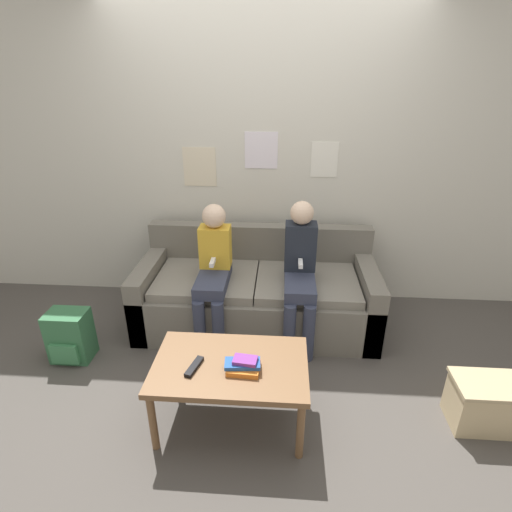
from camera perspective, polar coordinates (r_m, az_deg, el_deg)
The scene contains 10 objects.
ground_plane at distance 3.08m, azimuth -0.54°, elevation -14.69°, with size 10.00×10.00×0.00m, color #4C4742.
wall_back at distance 3.49m, azimuth 0.77°, elevation 13.88°, with size 8.00×0.06×2.60m.
couch at distance 3.37m, azimuth 0.16°, elevation -5.39°, with size 1.93×0.84×0.76m.
coffee_table at distance 2.43m, azimuth -3.67°, elevation -15.93°, with size 0.90×0.56×0.43m.
person_left at distance 3.08m, azimuth -6.11°, elevation -1.59°, with size 0.24×0.57×1.06m.
person_right at distance 3.04m, azimuth 6.31°, elevation -1.72°, with size 0.24×0.57×1.10m.
tv_remote at distance 2.38m, azimuth -8.82°, elevation -15.34°, with size 0.08×0.17×0.02m.
book_stack at distance 2.33m, azimuth -1.86°, elevation -15.34°, with size 0.21×0.15×0.08m.
storage_box at distance 2.89m, azimuth 29.71°, elevation -17.80°, with size 0.39×0.28×0.31m.
backpack at distance 3.30m, azimuth -25.02°, elevation -10.33°, with size 0.29×0.24×0.39m.
Camera 1 is at (0.19, -2.37, 1.96)m, focal length 28.00 mm.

